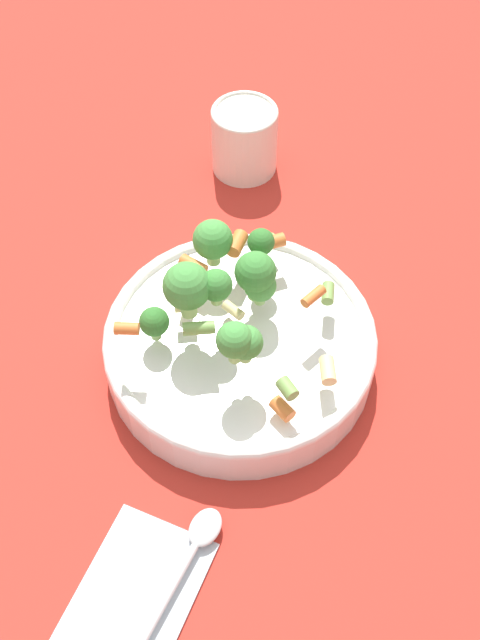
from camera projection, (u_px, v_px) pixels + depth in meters
name	position (u px, v px, depth m)	size (l,w,h in m)	color
ground_plane	(240.00, 359.00, 0.75)	(3.00, 3.00, 0.00)	#B72D23
bowl	(240.00, 345.00, 0.73)	(0.26, 0.26, 0.05)	white
pasta_salad	(224.00, 287.00, 0.68)	(0.21, 0.21, 0.09)	#8CB766
cup	(244.00, 138.00, 0.89)	(0.08, 0.08, 0.08)	silver
napkin	(132.00, 601.00, 0.60)	(0.17, 0.16, 0.01)	#B2BCC6
spoon	(186.00, 562.00, 0.62)	(0.13, 0.13, 0.01)	silver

